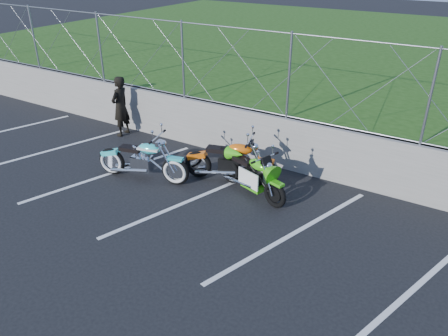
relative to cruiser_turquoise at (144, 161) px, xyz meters
The scene contains 9 objects.
ground 1.97m from the cruiser_turquoise, 37.86° to the right, with size 90.00×90.00×0.00m, color black.
retaining_wall 2.78m from the cruiser_turquoise, 56.98° to the left, with size 30.00×0.22×1.30m, color slate.
grass_field 12.42m from the cruiser_turquoise, 83.01° to the left, with size 30.00×20.00×1.30m, color #204412.
chain_link_fence 3.33m from the cruiser_turquoise, 56.98° to the left, with size 28.00×0.03×2.00m.
parking_lines 2.76m from the cruiser_turquoise, ahead, with size 18.29×4.31×0.01m.
cruiser_turquoise is the anchor object (origin of this frame).
naked_orange 2.06m from the cruiser_turquoise, 28.60° to the left, with size 2.21×0.85×1.13m.
sportbike_green 2.60m from the cruiser_turquoise, 15.68° to the left, with size 1.95×0.82×1.05m.
person_standing 2.98m from the cruiser_turquoise, 143.24° to the left, with size 0.63×0.41×1.73m, color black.
Camera 1 is at (4.89, -5.61, 4.95)m, focal length 35.00 mm.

